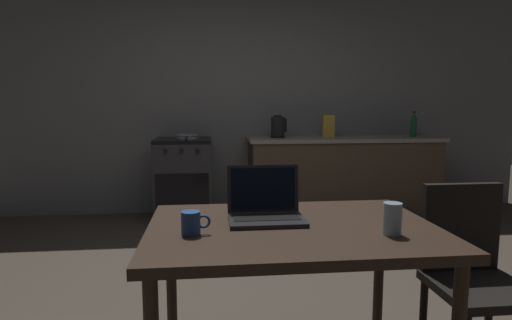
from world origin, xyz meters
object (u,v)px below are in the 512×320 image
Objects in this scene: stove_oven at (184,179)px; coffee_mug at (192,223)px; dining_table at (292,243)px; chair at (471,268)px; laptop at (265,209)px; cereal_box at (328,126)px; frying_pan at (187,136)px; drinking_glass at (392,219)px; bottle at (414,125)px; electric_kettle at (278,127)px.

stove_oven reaches higher than coffee_mug.
chair reaches higher than dining_table.
laptop is 1.30× the size of cereal_box.
drinking_glass is (0.92, -3.11, -0.09)m from frying_pan.
coffee_mug is (0.16, -3.03, -0.11)m from frying_pan.
bottle is 2.53m from frying_pan.
stove_oven is 1.01× the size of chair.
electric_kettle is 0.57× the size of frying_pan.
cereal_box reaches higher than laptop.
laptop is at bearing 168.84° from chair.
frying_pan reaches higher than drinking_glass.
frying_pan is 3.53× the size of drinking_glass.
laptop is 3.50m from bottle.
electric_kettle is at bearing 88.87° from drinking_glass.
cereal_box is at bearing 65.49° from coffee_mug.
electric_kettle is (-0.43, 2.90, 0.50)m from chair.
cereal_box reaches higher than coffee_mug.
bottle reaches higher than stove_oven.
frying_pan is (-1.42, 2.87, 0.41)m from chair.
stove_oven is at bearing -179.86° from electric_kettle.
chair is 2.98m from electric_kettle.
bottle is 3.49m from drinking_glass.
electric_kettle reaches higher than chair.
chair is (0.85, 0.07, -0.17)m from dining_table.
stove_oven is 1.71m from cereal_box.
bottle is at bearing -1.86° from electric_kettle.
drinking_glass reaches higher than dining_table.
chair is at bearing -63.70° from frying_pan.
electric_kettle is 3.14m from drinking_glass.
frying_pan is (0.05, -0.03, 0.47)m from stove_oven.
dining_table is 4.80× the size of cereal_box.
drinking_glass is (0.97, -3.14, 0.37)m from stove_oven.
electric_kettle is (0.51, 2.87, 0.20)m from laptop.
frying_pan is (-0.57, 2.94, 0.23)m from dining_table.
frying_pan reaches higher than stove_oven.
laptop reaches higher than dining_table.
chair reaches higher than coffee_mug.
coffee_mug is (0.21, -3.05, 0.36)m from stove_oven.
stove_oven is 3.08m from coffee_mug.
dining_table is at bearing -97.97° from electric_kettle.
bottle is at bearing -1.06° from stove_oven.
laptop reaches higher than chair.
electric_kettle is at bearing 0.14° from stove_oven.
laptop is at bearing -100.16° from electric_kettle.
bottle is at bearing -4.15° from cereal_box.
dining_table is at bearing 11.59° from coffee_mug.
electric_kettle is (1.03, 0.00, 0.56)m from stove_oven.
cereal_box is at bearing 77.62° from chair.
electric_kettle is at bearing 74.91° from coffee_mug.
chair is 2.75× the size of laptop.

